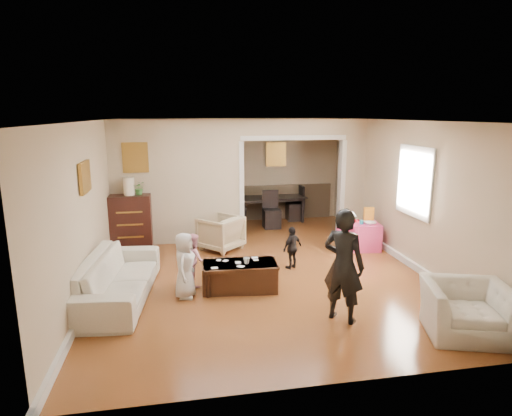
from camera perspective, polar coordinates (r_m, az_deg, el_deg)
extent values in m
plane|color=#9A5727|center=(7.79, 0.26, -7.88)|extent=(7.00, 7.00, 0.00)
cube|color=#C2AC8D|center=(9.09, -10.39, 3.36)|extent=(2.75, 0.18, 2.60)
cube|color=#C2AC8D|center=(9.85, 12.65, 3.96)|extent=(0.55, 0.18, 2.60)
cube|color=#C2AC8D|center=(9.31, 5.01, 10.69)|extent=(2.22, 0.18, 0.35)
cube|color=white|center=(7.99, 20.51, 3.34)|extent=(0.03, 0.95, 1.10)
cube|color=brown|center=(8.96, -15.84, 6.51)|extent=(0.45, 0.03, 0.55)
cube|color=brown|center=(6.78, -21.91, 3.86)|extent=(0.03, 0.55, 0.40)
cube|color=brown|center=(10.94, 2.69, 7.19)|extent=(0.45, 0.03, 0.55)
imported|color=white|center=(6.73, -18.01, -8.85)|extent=(1.12, 2.36, 0.67)
imported|color=#C1B286|center=(8.70, -4.77, -3.32)|extent=(1.06, 1.06, 0.69)
imported|color=white|center=(6.06, 26.33, -12.12)|extent=(1.21, 1.12, 0.65)
cube|color=black|center=(9.04, -16.34, -1.79)|extent=(0.81, 0.46, 1.12)
cylinder|color=#FCEFCD|center=(8.89, -16.63, 2.83)|extent=(0.22, 0.22, 0.36)
imported|color=#3B7333|center=(8.88, -15.33, 2.60)|extent=(0.24, 0.21, 0.27)
cube|color=#361E11|center=(6.80, -2.17, -9.07)|extent=(1.20, 0.69, 0.43)
imported|color=beige|center=(6.67, -1.27, -7.07)|extent=(0.11, 0.11, 0.09)
cube|color=#D53875|center=(8.98, 14.28, -3.66)|extent=(0.64, 0.64, 0.54)
cube|color=gold|center=(9.01, 14.86, -0.86)|extent=(0.21, 0.10, 0.30)
cylinder|color=teal|center=(8.81, 13.93, -1.84)|extent=(0.08, 0.08, 0.08)
cube|color=red|center=(8.96, 13.37, -1.68)|extent=(0.09, 0.08, 0.05)
imported|color=silver|center=(8.82, 15.00, -1.98)|extent=(0.26, 0.26, 0.06)
imported|color=black|center=(10.92, 1.39, -0.09)|extent=(1.97, 1.22, 0.66)
imported|color=black|center=(5.75, 11.62, -7.53)|extent=(0.66, 0.66, 1.54)
imported|color=silver|center=(6.50, -9.51, -7.58)|extent=(0.44, 0.56, 1.00)
imported|color=pink|center=(6.95, -8.30, -6.83)|extent=(0.41, 0.48, 0.86)
imported|color=black|center=(7.63, 4.88, -5.31)|extent=(0.48, 0.41, 0.77)
cube|color=white|center=(6.57, -2.07, -7.81)|extent=(0.14, 0.14, 0.00)
cube|color=white|center=(6.82, -4.10, -7.06)|extent=(0.11, 0.11, 0.00)
cube|color=white|center=(6.84, -0.03, -6.98)|extent=(0.09, 0.07, 0.00)
cube|color=white|center=(6.53, -5.58, -7.99)|extent=(0.10, 0.09, 0.00)
cube|color=white|center=(6.86, -5.03, -6.95)|extent=(0.09, 0.10, 0.00)
cube|color=white|center=(6.73, -2.42, -7.30)|extent=(0.09, 0.11, 0.00)
cube|color=white|center=(6.95, -0.16, -6.65)|extent=(0.10, 0.08, 0.00)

